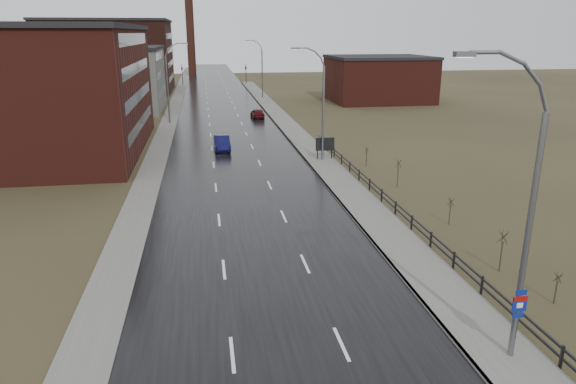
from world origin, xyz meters
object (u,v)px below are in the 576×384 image
object	(u,v)px
streetlight_main	(522,219)
billboard	(325,145)
car_near	(222,144)
car_far	(257,114)

from	to	relation	value
streetlight_main	billboard	world-z (taller)	streetlight_main
car_near	streetlight_main	bearing A→B (deg)	-77.92
billboard	car_near	xyz separation A→B (m)	(-10.29, 6.40, -0.84)
billboard	car_far	world-z (taller)	billboard
car_near	car_far	bearing A→B (deg)	72.71
billboard	streetlight_main	bearing A→B (deg)	-91.05
billboard	car_near	size ratio (longest dim) A/B	0.50
streetlight_main	billboard	xyz separation A→B (m)	(0.63, 34.22, -4.42)
billboard	car_far	distance (m)	28.69
streetlight_main	billboard	size ratio (longest dim) A/B	5.04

